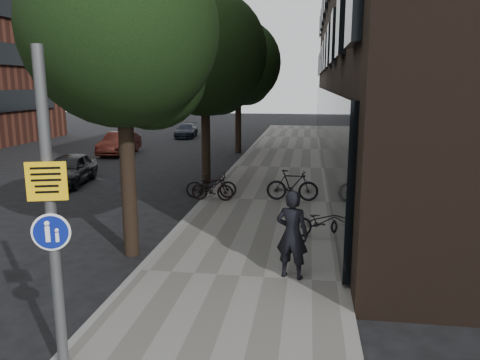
% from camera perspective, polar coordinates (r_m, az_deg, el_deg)
% --- Properties ---
extents(sidewalk, '(4.50, 60.00, 0.12)m').
position_cam_1_polar(sidewalk, '(16.40, 3.40, -2.62)').
color(sidewalk, slate).
rests_on(sidewalk, ground).
extents(curb_edge, '(0.15, 60.00, 0.13)m').
position_cam_1_polar(curb_edge, '(16.74, -4.30, -2.33)').
color(curb_edge, slate).
rests_on(curb_edge, ground).
extents(street_tree_near, '(4.40, 4.40, 7.50)m').
position_cam_1_polar(street_tree_near, '(11.31, -13.64, 16.45)').
color(street_tree_near, black).
rests_on(street_tree_near, ground).
extents(street_tree_mid, '(5.00, 5.00, 7.80)m').
position_cam_1_polar(street_tree_mid, '(19.45, -4.03, 14.61)').
color(street_tree_mid, black).
rests_on(street_tree_mid, ground).
extents(street_tree_far, '(5.00, 5.00, 7.80)m').
position_cam_1_polar(street_tree_far, '(28.30, -0.03, 13.71)').
color(street_tree_far, black).
rests_on(street_tree_far, ground).
extents(signpost, '(0.50, 0.18, 4.47)m').
position_cam_1_polar(signpost, '(6.79, -22.02, -3.92)').
color(signpost, '#595B5E').
rests_on(signpost, sidewalk).
extents(pedestrian, '(0.78, 0.61, 1.87)m').
position_cam_1_polar(pedestrian, '(9.75, 6.37, -6.62)').
color(pedestrian, black).
rests_on(pedestrian, sidewalk).
extents(parked_bike_facade_near, '(1.63, 0.81, 0.82)m').
position_cam_1_polar(parked_bike_facade_near, '(12.60, 9.89, -4.99)').
color(parked_bike_facade_near, black).
rests_on(parked_bike_facade_near, sidewalk).
extents(parked_bike_facade_far, '(1.79, 0.52, 1.08)m').
position_cam_1_polar(parked_bike_facade_far, '(16.25, 6.41, -0.65)').
color(parked_bike_facade_far, black).
rests_on(parked_bike_facade_far, sidewalk).
extents(parked_bike_curb_near, '(1.86, 0.90, 0.94)m').
position_cam_1_polar(parked_bike_curb_near, '(16.55, -3.53, -0.62)').
color(parked_bike_curb_near, black).
rests_on(parked_bike_curb_near, sidewalk).
extents(parked_bike_curb_far, '(1.51, 0.47, 0.90)m').
position_cam_1_polar(parked_bike_curb_far, '(16.20, -3.40, -0.95)').
color(parked_bike_curb_far, black).
rests_on(parked_bike_curb_far, sidewalk).
extents(parked_car_near, '(1.99, 3.88, 1.26)m').
position_cam_1_polar(parked_car_near, '(20.62, -20.09, 1.26)').
color(parked_car_near, black).
rests_on(parked_car_near, ground).
extents(parked_car_mid, '(1.43, 3.95, 1.29)m').
position_cam_1_polar(parked_car_mid, '(28.59, -14.51, 4.35)').
color(parked_car_mid, '#5B211A').
rests_on(parked_car_mid, ground).
extents(parked_car_far, '(1.86, 3.78, 1.06)m').
position_cam_1_polar(parked_car_far, '(36.77, -6.58, 6.01)').
color(parked_car_far, black).
rests_on(parked_car_far, ground).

